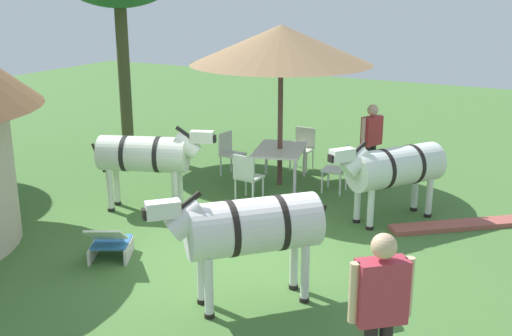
{
  "coord_description": "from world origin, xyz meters",
  "views": [
    {
      "loc": [
        -7.42,
        -4.28,
        3.89
      ],
      "look_at": [
        1.18,
        0.34,
        1.0
      ],
      "focal_mm": 43.92,
      "sensor_mm": 36.0,
      "label": 1
    }
  ],
  "objects_px": {
    "patio_chair_east_end": "(247,175)",
    "patio_chair_west_end": "(339,166)",
    "patio_chair_near_hut": "(303,145)",
    "patio_chair_near_lawn": "(229,151)",
    "guest_beside_umbrella": "(371,137)",
    "striped_lounge_chair": "(110,243)",
    "standing_watcher": "(380,304)",
    "zebra_nearest_camera": "(393,168)",
    "zebra_by_umbrella": "(249,228)",
    "zebra_toward_hut": "(147,155)",
    "shade_umbrella": "(281,45)",
    "patio_dining_table": "(280,153)"
  },
  "relations": [
    {
      "from": "patio_chair_near_lawn",
      "to": "patio_chair_west_end",
      "type": "xyz_separation_m",
      "value": [
        -0.02,
        -2.45,
        0.0
      ]
    },
    {
      "from": "standing_watcher",
      "to": "zebra_toward_hut",
      "type": "bearing_deg",
      "value": 106.99
    },
    {
      "from": "patio_chair_west_end",
      "to": "guest_beside_umbrella",
      "type": "bearing_deg",
      "value": -27.74
    },
    {
      "from": "striped_lounge_chair",
      "to": "shade_umbrella",
      "type": "bearing_deg",
      "value": 53.42
    },
    {
      "from": "striped_lounge_chair",
      "to": "zebra_nearest_camera",
      "type": "xyz_separation_m",
      "value": [
        3.49,
        -3.15,
        0.68
      ]
    },
    {
      "from": "shade_umbrella",
      "to": "zebra_nearest_camera",
      "type": "relative_size",
      "value": 1.74
    },
    {
      "from": "standing_watcher",
      "to": "zebra_toward_hut",
      "type": "height_order",
      "value": "standing_watcher"
    },
    {
      "from": "guest_beside_umbrella",
      "to": "zebra_nearest_camera",
      "type": "height_order",
      "value": "guest_beside_umbrella"
    },
    {
      "from": "shade_umbrella",
      "to": "standing_watcher",
      "type": "height_order",
      "value": "shade_umbrella"
    },
    {
      "from": "striped_lounge_chair",
      "to": "zebra_toward_hut",
      "type": "bearing_deg",
      "value": 83.59
    },
    {
      "from": "patio_chair_west_end",
      "to": "patio_chair_near_hut",
      "type": "height_order",
      "value": "same"
    },
    {
      "from": "guest_beside_umbrella",
      "to": "standing_watcher",
      "type": "bearing_deg",
      "value": -138.99
    },
    {
      "from": "patio_dining_table",
      "to": "zebra_by_umbrella",
      "type": "relative_size",
      "value": 0.86
    },
    {
      "from": "patio_chair_near_hut",
      "to": "standing_watcher",
      "type": "height_order",
      "value": "standing_watcher"
    },
    {
      "from": "patio_chair_east_end",
      "to": "striped_lounge_chair",
      "type": "distance_m",
      "value": 3.21
    },
    {
      "from": "standing_watcher",
      "to": "zebra_nearest_camera",
      "type": "bearing_deg",
      "value": 64.06
    },
    {
      "from": "striped_lounge_chair",
      "to": "guest_beside_umbrella",
      "type": "bearing_deg",
      "value": 38.7
    },
    {
      "from": "shade_umbrella",
      "to": "guest_beside_umbrella",
      "type": "xyz_separation_m",
      "value": [
        0.88,
        -1.58,
        -1.8
      ]
    },
    {
      "from": "zebra_by_umbrella",
      "to": "patio_chair_west_end",
      "type": "bearing_deg",
      "value": -39.33
    },
    {
      "from": "patio_dining_table",
      "to": "guest_beside_umbrella",
      "type": "relative_size",
      "value": 0.98
    },
    {
      "from": "patio_chair_near_hut",
      "to": "zebra_nearest_camera",
      "type": "xyz_separation_m",
      "value": [
        -2.12,
        -2.58,
        0.41
      ]
    },
    {
      "from": "patio_chair_near_hut",
      "to": "patio_dining_table",
      "type": "bearing_deg",
      "value": 90.0
    },
    {
      "from": "shade_umbrella",
      "to": "patio_dining_table",
      "type": "xyz_separation_m",
      "value": [
        -0.0,
        -0.0,
        -2.11
      ]
    },
    {
      "from": "patio_chair_east_end",
      "to": "guest_beside_umbrella",
      "type": "bearing_deg",
      "value": 55.24
    },
    {
      "from": "shade_umbrella",
      "to": "zebra_nearest_camera",
      "type": "distance_m",
      "value": 3.26
    },
    {
      "from": "patio_chair_east_end",
      "to": "zebra_by_umbrella",
      "type": "bearing_deg",
      "value": -56.92
    },
    {
      "from": "patio_chair_west_end",
      "to": "zebra_nearest_camera",
      "type": "xyz_separation_m",
      "value": [
        -0.97,
        -1.32,
        0.41
      ]
    },
    {
      "from": "patio_chair_east_end",
      "to": "patio_chair_west_end",
      "type": "height_order",
      "value": "same"
    },
    {
      "from": "patio_chair_east_end",
      "to": "zebra_toward_hut",
      "type": "relative_size",
      "value": 0.43
    },
    {
      "from": "guest_beside_umbrella",
      "to": "striped_lounge_chair",
      "type": "relative_size",
      "value": 1.69
    },
    {
      "from": "patio_chair_near_lawn",
      "to": "zebra_nearest_camera",
      "type": "xyz_separation_m",
      "value": [
        -0.99,
        -3.77,
        0.41
      ]
    },
    {
      "from": "patio_dining_table",
      "to": "patio_chair_near_lawn",
      "type": "relative_size",
      "value": 1.76
    },
    {
      "from": "patio_chair_near_hut",
      "to": "patio_chair_near_lawn",
      "type": "bearing_deg",
      "value": 41.9
    },
    {
      "from": "patio_chair_near_lawn",
      "to": "patio_chair_near_hut",
      "type": "bearing_deg",
      "value": 138.1
    },
    {
      "from": "guest_beside_umbrella",
      "to": "patio_chair_east_end",
      "type": "bearing_deg",
      "value": 163.87
    },
    {
      "from": "shade_umbrella",
      "to": "patio_chair_near_hut",
      "type": "distance_m",
      "value": 2.56
    },
    {
      "from": "zebra_by_umbrella",
      "to": "zebra_toward_hut",
      "type": "distance_m",
      "value": 3.88
    },
    {
      "from": "zebra_toward_hut",
      "to": "guest_beside_umbrella",
      "type": "bearing_deg",
      "value": 116.58
    },
    {
      "from": "patio_chair_near_lawn",
      "to": "patio_chair_east_end",
      "type": "height_order",
      "value": "same"
    },
    {
      "from": "guest_beside_umbrella",
      "to": "zebra_toward_hut",
      "type": "xyz_separation_m",
      "value": [
        -3.29,
        3.0,
        0.03
      ]
    },
    {
      "from": "patio_chair_east_end",
      "to": "patio_chair_west_end",
      "type": "distance_m",
      "value": 1.84
    },
    {
      "from": "patio_chair_east_end",
      "to": "zebra_by_umbrella",
      "type": "xyz_separation_m",
      "value": [
        -3.34,
        -1.89,
        0.5
      ]
    },
    {
      "from": "patio_dining_table",
      "to": "patio_chair_west_end",
      "type": "relative_size",
      "value": 1.76
    },
    {
      "from": "guest_beside_umbrella",
      "to": "striped_lounge_chair",
      "type": "distance_m",
      "value": 5.74
    },
    {
      "from": "guest_beside_umbrella",
      "to": "zebra_by_umbrella",
      "type": "bearing_deg",
      "value": -155.35
    },
    {
      "from": "patio_chair_west_end",
      "to": "patio_chair_east_end",
      "type": "bearing_deg",
      "value": 131.45
    },
    {
      "from": "patio_chair_near_lawn",
      "to": "striped_lounge_chair",
      "type": "xyz_separation_m",
      "value": [
        -4.48,
        -0.61,
        -0.27
      ]
    },
    {
      "from": "patio_chair_east_end",
      "to": "zebra_by_umbrella",
      "type": "relative_size",
      "value": 0.49
    },
    {
      "from": "patio_chair_east_end",
      "to": "striped_lounge_chair",
      "type": "xyz_separation_m",
      "value": [
        -3.16,
        0.53,
        -0.27
      ]
    },
    {
      "from": "striped_lounge_chair",
      "to": "zebra_nearest_camera",
      "type": "bearing_deg",
      "value": 19.21
    }
  ]
}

